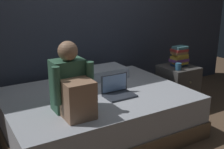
{
  "coord_description": "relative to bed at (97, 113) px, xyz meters",
  "views": [
    {
      "loc": [
        -1.53,
        -2.26,
        1.58
      ],
      "look_at": [
        -0.12,
        0.1,
        0.73
      ],
      "focal_mm": 45.07,
      "sensor_mm": 36.0,
      "label": 1
    }
  ],
  "objects": [
    {
      "name": "book_stack",
      "position": [
        1.32,
        0.12,
        0.47
      ],
      "size": [
        0.23,
        0.17,
        0.27
      ],
      "color": "#284C84",
      "rests_on": "nightstand"
    },
    {
      "name": "ground_plane",
      "position": [
        0.2,
        -0.3,
        -0.24
      ],
      "size": [
        8.0,
        8.0,
        0.0
      ],
      "primitive_type": "plane",
      "color": "brown"
    },
    {
      "name": "pillow",
      "position": [
        0.33,
        0.45,
        0.31
      ],
      "size": [
        0.56,
        0.36,
        0.13
      ],
      "primitive_type": "cube",
      "color": "silver",
      "rests_on": "bed"
    },
    {
      "name": "bed",
      "position": [
        0.0,
        0.0,
        0.0
      ],
      "size": [
        2.0,
        1.5,
        0.48
      ],
      "color": "#7A6047",
      "rests_on": "ground_plane"
    },
    {
      "name": "person_sitting",
      "position": [
        -0.42,
        -0.33,
        0.49
      ],
      "size": [
        0.39,
        0.44,
        0.66
      ],
      "color": "#38664C",
      "rests_on": "bed"
    },
    {
      "name": "laptop",
      "position": [
        0.16,
        -0.18,
        0.3
      ],
      "size": [
        0.32,
        0.23,
        0.22
      ],
      "color": "#333842",
      "rests_on": "bed"
    },
    {
      "name": "mug",
      "position": [
        1.17,
        -0.02,
        0.38
      ],
      "size": [
        0.08,
        0.08,
        0.09
      ],
      "primitive_type": "cylinder",
      "color": "teal",
      "rests_on": "nightstand"
    },
    {
      "name": "wall_back",
      "position": [
        0.2,
        0.9,
        1.11
      ],
      "size": [
        5.6,
        0.1,
        2.7
      ],
      "primitive_type": "cube",
      "color": "#383D4C",
      "rests_on": "ground_plane"
    },
    {
      "name": "nightstand",
      "position": [
        1.3,
        0.1,
        0.05
      ],
      "size": [
        0.44,
        0.46,
        0.57
      ],
      "color": "#474442",
      "rests_on": "ground_plane"
    }
  ]
}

